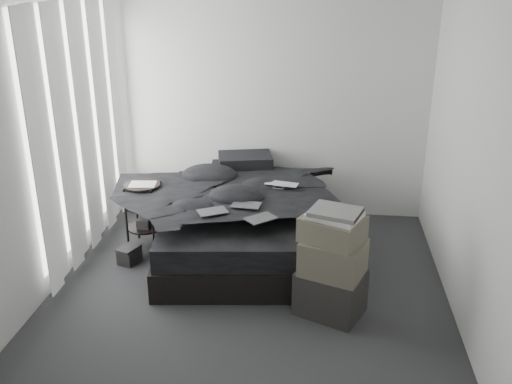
# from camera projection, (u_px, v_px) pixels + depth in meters

# --- Properties ---
(floor) EXTENTS (3.60, 4.20, 0.01)m
(floor) POSITION_uv_depth(u_px,v_px,m) (245.00, 303.00, 5.06)
(floor) COLOR #303032
(floor) RESTS_ON ground
(wall_back) EXTENTS (3.60, 0.01, 2.60)m
(wall_back) POSITION_uv_depth(u_px,v_px,m) (269.00, 106.00, 6.51)
(wall_back) COLOR silver
(wall_back) RESTS_ON ground
(wall_front) EXTENTS (3.60, 0.01, 2.60)m
(wall_front) POSITION_uv_depth(u_px,v_px,m) (183.00, 312.00, 2.64)
(wall_front) COLOR silver
(wall_front) RESTS_ON ground
(wall_left) EXTENTS (0.01, 4.20, 2.60)m
(wall_left) POSITION_uv_depth(u_px,v_px,m) (32.00, 157.00, 4.77)
(wall_left) COLOR silver
(wall_left) RESTS_ON ground
(wall_right) EXTENTS (0.01, 4.20, 2.60)m
(wall_right) POSITION_uv_depth(u_px,v_px,m) (476.00, 174.00, 4.38)
(wall_right) COLOR silver
(wall_right) RESTS_ON ground
(window_left) EXTENTS (0.02, 2.00, 2.30)m
(window_left) POSITION_uv_depth(u_px,v_px,m) (77.00, 124.00, 5.58)
(window_left) COLOR white
(window_left) RESTS_ON wall_left
(curtain_left) EXTENTS (0.06, 2.12, 2.48)m
(curtain_left) POSITION_uv_depth(u_px,v_px,m) (83.00, 131.00, 5.60)
(curtain_left) COLOR white
(curtain_left) RESTS_ON wall_left
(bed) EXTENTS (1.84, 2.29, 0.29)m
(bed) POSITION_uv_depth(u_px,v_px,m) (242.00, 237.00, 5.97)
(bed) COLOR black
(bed) RESTS_ON floor
(mattress) EXTENTS (1.77, 2.22, 0.23)m
(mattress) POSITION_uv_depth(u_px,v_px,m) (242.00, 215.00, 5.87)
(mattress) COLOR black
(mattress) RESTS_ON bed
(duvet) EXTENTS (1.76, 1.98, 0.25)m
(duvet) POSITION_uv_depth(u_px,v_px,m) (242.00, 195.00, 5.73)
(duvet) COLOR black
(duvet) RESTS_ON mattress
(pillow_lower) EXTENTS (0.68, 0.50, 0.14)m
(pillow_lower) POSITION_uv_depth(u_px,v_px,m) (239.00, 171.00, 6.57)
(pillow_lower) COLOR black
(pillow_lower) RESTS_ON mattress
(pillow_upper) EXTENTS (0.67, 0.53, 0.13)m
(pillow_upper) POSITION_uv_depth(u_px,v_px,m) (245.00, 160.00, 6.49)
(pillow_upper) COLOR black
(pillow_upper) RESTS_ON pillow_lower
(laptop) EXTENTS (0.38, 0.28, 0.03)m
(laptop) POSITION_uv_depth(u_px,v_px,m) (280.00, 179.00, 5.78)
(laptop) COLOR silver
(laptop) RESTS_ON duvet
(comic_a) EXTENTS (0.32, 0.28, 0.01)m
(comic_a) POSITION_uv_depth(u_px,v_px,m) (212.00, 204.00, 5.21)
(comic_a) COLOR black
(comic_a) RESTS_ON duvet
(comic_b) EXTENTS (0.28, 0.20, 0.01)m
(comic_b) POSITION_uv_depth(u_px,v_px,m) (246.00, 197.00, 5.35)
(comic_b) COLOR black
(comic_b) RESTS_ON duvet
(comic_c) EXTENTS (0.32, 0.31, 0.01)m
(comic_c) POSITION_uv_depth(u_px,v_px,m) (261.00, 209.00, 5.06)
(comic_c) COLOR black
(comic_c) RESTS_ON duvet
(side_stand) EXTENTS (0.40, 0.40, 0.69)m
(side_stand) POSITION_uv_depth(u_px,v_px,m) (145.00, 216.00, 5.99)
(side_stand) COLOR black
(side_stand) RESTS_ON floor
(papers) EXTENTS (0.29, 0.22, 0.01)m
(papers) POSITION_uv_depth(u_px,v_px,m) (143.00, 185.00, 5.85)
(papers) COLOR white
(papers) RESTS_ON side_stand
(floor_books) EXTENTS (0.22, 0.26, 0.16)m
(floor_books) POSITION_uv_depth(u_px,v_px,m) (129.00, 255.00, 5.74)
(floor_books) COLOR black
(floor_books) RESTS_ON floor
(box_lower) EXTENTS (0.65, 0.60, 0.39)m
(box_lower) POSITION_uv_depth(u_px,v_px,m) (330.00, 292.00, 4.86)
(box_lower) COLOR black
(box_lower) RESTS_ON floor
(box_mid) EXTENTS (0.60, 0.54, 0.30)m
(box_mid) POSITION_uv_depth(u_px,v_px,m) (333.00, 258.00, 4.72)
(box_mid) COLOR #5C5848
(box_mid) RESTS_ON box_lower
(box_upper) EXTENTS (0.59, 0.55, 0.21)m
(box_upper) POSITION_uv_depth(u_px,v_px,m) (333.00, 229.00, 4.65)
(box_upper) COLOR #5C5848
(box_upper) RESTS_ON box_mid
(art_book_white) EXTENTS (0.50, 0.46, 0.04)m
(art_book_white) POSITION_uv_depth(u_px,v_px,m) (335.00, 215.00, 4.60)
(art_book_white) COLOR silver
(art_book_white) RESTS_ON box_upper
(art_book_snake) EXTENTS (0.47, 0.42, 0.04)m
(art_book_snake) POSITION_uv_depth(u_px,v_px,m) (336.00, 212.00, 4.57)
(art_book_snake) COLOR silver
(art_book_snake) RESTS_ON art_book_white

